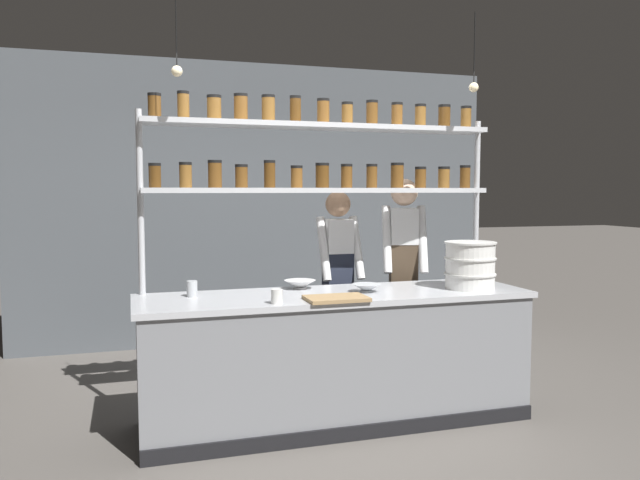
{
  "coord_description": "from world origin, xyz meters",
  "views": [
    {
      "loc": [
        -1.37,
        -4.09,
        1.64
      ],
      "look_at": [
        -0.06,
        0.2,
        1.28
      ],
      "focal_mm": 35.0,
      "sensor_mm": 36.0,
      "label": 1
    }
  ],
  "objects_px": {
    "prep_bowl_center_front": "(300,285)",
    "prep_bowl_near_left": "(367,288)",
    "chef_left": "(338,276)",
    "serving_cup_front": "(192,289)",
    "serving_cup_by_board": "(277,296)",
    "chef_center": "(403,267)",
    "spice_shelf_unit": "(321,162)",
    "cutting_board": "(336,298)",
    "container_stack": "(470,265)"
  },
  "relations": [
    {
      "from": "chef_left",
      "to": "serving_cup_front",
      "type": "distance_m",
      "value": 1.37
    },
    {
      "from": "cutting_board",
      "to": "serving_cup_front",
      "type": "xyz_separation_m",
      "value": [
        -0.89,
        0.41,
        0.04
      ]
    },
    {
      "from": "prep_bowl_near_left",
      "to": "serving_cup_by_board",
      "type": "relative_size",
      "value": 2.21
    },
    {
      "from": "prep_bowl_near_left",
      "to": "chef_center",
      "type": "bearing_deg",
      "value": 46.94
    },
    {
      "from": "chef_left",
      "to": "chef_center",
      "type": "xyz_separation_m",
      "value": [
        0.52,
        -0.15,
        0.07
      ]
    },
    {
      "from": "container_stack",
      "to": "chef_left",
      "type": "bearing_deg",
      "value": 131.67
    },
    {
      "from": "chef_center",
      "to": "cutting_board",
      "type": "xyz_separation_m",
      "value": [
        -0.87,
        -0.85,
        -0.07
      ]
    },
    {
      "from": "chef_center",
      "to": "serving_cup_by_board",
      "type": "distance_m",
      "value": 1.53
    },
    {
      "from": "spice_shelf_unit",
      "to": "chef_left",
      "type": "distance_m",
      "value": 1.03
    },
    {
      "from": "cutting_board",
      "to": "serving_cup_by_board",
      "type": "distance_m",
      "value": 0.4
    },
    {
      "from": "cutting_board",
      "to": "serving_cup_by_board",
      "type": "xyz_separation_m",
      "value": [
        -0.4,
        -0.01,
        0.03
      ]
    },
    {
      "from": "cutting_board",
      "to": "prep_bowl_near_left",
      "type": "xyz_separation_m",
      "value": [
        0.31,
        0.25,
        0.02
      ]
    },
    {
      "from": "prep_bowl_near_left",
      "to": "prep_bowl_center_front",
      "type": "height_order",
      "value": "prep_bowl_center_front"
    },
    {
      "from": "chef_center",
      "to": "container_stack",
      "type": "distance_m",
      "value": 0.72
    },
    {
      "from": "serving_cup_by_board",
      "to": "chef_left",
      "type": "bearing_deg",
      "value": 53.33
    },
    {
      "from": "chef_left",
      "to": "spice_shelf_unit",
      "type": "bearing_deg",
      "value": -126.35
    },
    {
      "from": "spice_shelf_unit",
      "to": "serving_cup_front",
      "type": "distance_m",
      "value": 1.32
    },
    {
      "from": "serving_cup_front",
      "to": "cutting_board",
      "type": "bearing_deg",
      "value": -24.63
    },
    {
      "from": "cutting_board",
      "to": "prep_bowl_center_front",
      "type": "xyz_separation_m",
      "value": [
        -0.1,
        0.52,
        0.02
      ]
    },
    {
      "from": "container_stack",
      "to": "prep_bowl_center_front",
      "type": "bearing_deg",
      "value": 163.31
    },
    {
      "from": "chef_center",
      "to": "serving_cup_front",
      "type": "xyz_separation_m",
      "value": [
        -1.76,
        -0.44,
        -0.03
      ]
    },
    {
      "from": "chef_center",
      "to": "spice_shelf_unit",
      "type": "bearing_deg",
      "value": -146.04
    },
    {
      "from": "chef_center",
      "to": "cutting_board",
      "type": "relative_size",
      "value": 4.32
    },
    {
      "from": "prep_bowl_near_left",
      "to": "serving_cup_by_board",
      "type": "distance_m",
      "value": 0.76
    },
    {
      "from": "prep_bowl_near_left",
      "to": "serving_cup_by_board",
      "type": "bearing_deg",
      "value": -159.73
    },
    {
      "from": "prep_bowl_near_left",
      "to": "prep_bowl_center_front",
      "type": "relative_size",
      "value": 0.9
    },
    {
      "from": "chef_left",
      "to": "cutting_board",
      "type": "distance_m",
      "value": 1.05
    },
    {
      "from": "container_stack",
      "to": "prep_bowl_near_left",
      "type": "relative_size",
      "value": 1.81
    },
    {
      "from": "spice_shelf_unit",
      "to": "prep_bowl_center_front",
      "type": "bearing_deg",
      "value": -157.23
    },
    {
      "from": "cutting_board",
      "to": "prep_bowl_near_left",
      "type": "height_order",
      "value": "prep_bowl_near_left"
    },
    {
      "from": "serving_cup_by_board",
      "to": "chef_center",
      "type": "bearing_deg",
      "value": 34.13
    },
    {
      "from": "container_stack",
      "to": "prep_bowl_center_front",
      "type": "xyz_separation_m",
      "value": [
        -1.19,
        0.36,
        -0.14
      ]
    },
    {
      "from": "chef_center",
      "to": "serving_cup_by_board",
      "type": "bearing_deg",
      "value": -129.27
    },
    {
      "from": "serving_cup_front",
      "to": "prep_bowl_near_left",
      "type": "bearing_deg",
      "value": -7.54
    },
    {
      "from": "prep_bowl_center_front",
      "to": "serving_cup_by_board",
      "type": "bearing_deg",
      "value": -119.05
    },
    {
      "from": "serving_cup_by_board",
      "to": "prep_bowl_near_left",
      "type": "bearing_deg",
      "value": 20.27
    },
    {
      "from": "cutting_board",
      "to": "serving_cup_front",
      "type": "height_order",
      "value": "serving_cup_front"
    },
    {
      "from": "prep_bowl_near_left",
      "to": "container_stack",
      "type": "bearing_deg",
      "value": -5.99
    },
    {
      "from": "spice_shelf_unit",
      "to": "cutting_board",
      "type": "xyz_separation_m",
      "value": [
        -0.08,
        -0.6,
        -0.91
      ]
    },
    {
      "from": "cutting_board",
      "to": "prep_bowl_center_front",
      "type": "height_order",
      "value": "prep_bowl_center_front"
    },
    {
      "from": "cutting_board",
      "to": "serving_cup_by_board",
      "type": "height_order",
      "value": "serving_cup_by_board"
    },
    {
      "from": "prep_bowl_center_front",
      "to": "prep_bowl_near_left",
      "type": "bearing_deg",
      "value": -33.68
    },
    {
      "from": "prep_bowl_center_front",
      "to": "serving_cup_front",
      "type": "xyz_separation_m",
      "value": [
        -0.79,
        -0.12,
        0.02
      ]
    },
    {
      "from": "prep_bowl_near_left",
      "to": "serving_cup_front",
      "type": "bearing_deg",
      "value": 172.46
    },
    {
      "from": "cutting_board",
      "to": "container_stack",
      "type": "bearing_deg",
      "value": 8.79
    },
    {
      "from": "spice_shelf_unit",
      "to": "container_stack",
      "type": "xyz_separation_m",
      "value": [
        1.0,
        -0.43,
        -0.75
      ]
    },
    {
      "from": "container_stack",
      "to": "prep_bowl_near_left",
      "type": "xyz_separation_m",
      "value": [
        -0.77,
        0.08,
        -0.14
      ]
    },
    {
      "from": "spice_shelf_unit",
      "to": "prep_bowl_near_left",
      "type": "height_order",
      "value": "spice_shelf_unit"
    },
    {
      "from": "spice_shelf_unit",
      "to": "container_stack",
      "type": "distance_m",
      "value": 1.33
    },
    {
      "from": "chef_left",
      "to": "prep_bowl_near_left",
      "type": "height_order",
      "value": "chef_left"
    }
  ]
}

